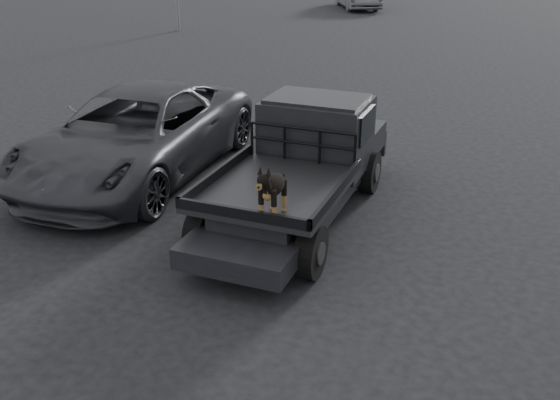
% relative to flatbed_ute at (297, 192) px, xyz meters
% --- Properties ---
extents(ground, '(120.00, 120.00, 0.00)m').
position_rel_flatbed_ute_xyz_m(ground, '(-0.39, -1.32, -0.46)').
color(ground, black).
rests_on(ground, ground).
extents(flatbed_ute, '(2.00, 5.40, 0.92)m').
position_rel_flatbed_ute_xyz_m(flatbed_ute, '(0.00, 0.00, 0.00)').
color(flatbed_ute, black).
rests_on(flatbed_ute, ground).
extents(ute_cab, '(1.72, 1.30, 0.88)m').
position_rel_flatbed_ute_xyz_m(ute_cab, '(-0.00, 0.95, 0.90)').
color(ute_cab, black).
rests_on(ute_cab, flatbed_ute).
extents(headache_rack, '(1.80, 0.08, 0.55)m').
position_rel_flatbed_ute_xyz_m(headache_rack, '(-0.00, 0.20, 0.74)').
color(headache_rack, black).
rests_on(headache_rack, flatbed_ute).
extents(dog, '(0.32, 0.60, 0.74)m').
position_rel_flatbed_ute_xyz_m(dog, '(0.35, -1.88, 0.83)').
color(dog, black).
rests_on(dog, flatbed_ute).
extents(parked_suv, '(2.99, 5.99, 1.63)m').
position_rel_flatbed_ute_xyz_m(parked_suv, '(-3.48, 0.67, 0.35)').
color(parked_suv, '#313237').
rests_on(parked_suv, ground).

